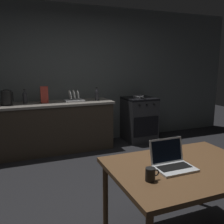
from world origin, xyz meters
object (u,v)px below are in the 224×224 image
Objects in this scene: cereal_box at (44,95)px; bottle_b at (25,97)px; frying_pan at (139,97)px; stove_oven at (139,119)px; dish_rack at (74,99)px; laptop at (172,162)px; electric_kettle at (6,98)px; coffee_mug at (151,174)px; dining_table at (184,173)px; bottle at (97,94)px.

cereal_box is 1.16× the size of bottle_b.
frying_pan is at bearing -2.93° from bottle_b.
stove_oven is 2.62× the size of dish_rack.
bottle_b reaches higher than laptop.
frying_pan is 1.32m from dish_rack.
stove_oven is at bearing -0.11° from dish_rack.
cereal_box is (-0.70, 2.79, 0.27)m from laptop.
electric_kettle is at bearing -178.13° from cereal_box.
stove_oven is 2.54m from electric_kettle.
dish_rack is (0.11, 2.91, 0.17)m from coffee_mug.
frying_pan is 2.16m from bottle_b.
dish_rack is at bearing 87.86° from coffee_mug.
frying_pan is at bearing -1.57° from cereal_box.
electric_kettle reaches higher than stove_oven.
dining_table is at bearing -73.79° from cereal_box.
stove_oven is at bearing -0.06° from electric_kettle.
dining_table is at bearing 16.91° from coffee_mug.
laptop is at bearing -95.12° from bottle.
dish_rack is at bearing 86.91° from laptop.
electric_kettle reaches higher than bottle_b.
bottle_b is (-1.14, 2.87, 0.35)m from dining_table.
dish_rack is (-1.32, 0.03, 0.02)m from frying_pan.
dish_rack is at bearing -5.45° from bottle_b.
electric_kettle is 0.30m from bottle_b.
stove_oven is 2.26m from bottle_b.
laptop is 0.94× the size of dish_rack.
frying_pan is at bearing 63.69° from coffee_mug.
cereal_box is (-1.83, 0.05, 0.12)m from frying_pan.
dish_rack reaches higher than stove_oven.
bottle is at bearing -5.89° from bottle_b.
laptop is 3.04m from bottle_b.
electric_kettle is 0.76× the size of dish_rack.
bottle_b is at bearing 103.71° from coffee_mug.
dining_table is 2.95m from cereal_box.
coffee_mug is (-0.53, -2.86, -0.24)m from bottle.
dining_table is 3.20× the size of frying_pan.
bottle is 2.92m from coffee_mug.
laptop is 3.08m from electric_kettle.
cereal_box reaches higher than frying_pan.
frying_pan is at bearing -0.71° from electric_kettle.
electric_kettle is 2.27× the size of coffee_mug.
bottle is 0.43m from dish_rack.
dish_rack reaches higher than laptop.
bottle_b is at bearing 102.82° from laptop.
bottle_b reaches higher than coffee_mug.
electric_kettle is at bearing 179.94° from stove_oven.
laptop is at bearing -86.31° from dish_rack.
bottle is at bearing 87.39° from dining_table.
cereal_box reaches higher than stove_oven.
bottle_b reaches higher than stove_oven.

